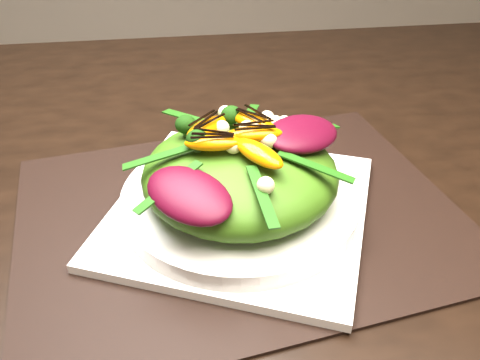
{
  "coord_description": "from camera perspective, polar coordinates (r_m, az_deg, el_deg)",
  "views": [
    {
      "loc": [
        0.02,
        -0.61,
        1.11
      ],
      "look_at": [
        0.09,
        -0.16,
        0.8
      ],
      "focal_mm": 38.0,
      "sensor_mm": 36.0,
      "label": 1
    }
  ],
  "objects": [
    {
      "name": "placemat",
      "position": [
        0.58,
        -0.0,
        -3.8
      ],
      "size": [
        0.54,
        0.44,
        0.0
      ],
      "primitive_type": "cube",
      "rotation": [
        0.0,
        0.0,
        0.16
      ],
      "color": "black",
      "rests_on": "dining_table"
    },
    {
      "name": "macadamia_nut",
      "position": [
        0.5,
        2.25,
        3.3
      ],
      "size": [
        0.02,
        0.02,
        0.02
      ],
      "primitive_type": "sphere",
      "rotation": [
        0.0,
        0.0,
        -0.25
      ],
      "color": "#CAB38E",
      "rests_on": "lettuce_mound"
    },
    {
      "name": "orange_segment",
      "position": [
        0.54,
        -0.58,
        5.51
      ],
      "size": [
        0.06,
        0.03,
        0.02
      ],
      "primitive_type": "ellipsoid",
      "rotation": [
        0.0,
        0.0,
        -0.07
      ],
      "color": "#CF6703",
      "rests_on": "lettuce_mound"
    },
    {
      "name": "broccoli_floret",
      "position": [
        0.55,
        -6.25,
        6.33
      ],
      "size": [
        0.04,
        0.04,
        0.03
      ],
      "primitive_type": "sphere",
      "rotation": [
        0.0,
        0.0,
        0.31
      ],
      "color": "#103209",
      "rests_on": "lettuce_mound"
    },
    {
      "name": "radicchio_leaf",
      "position": [
        0.55,
        7.01,
        5.19
      ],
      "size": [
        0.11,
        0.1,
        0.02
      ],
      "primitive_type": "ellipsoid",
      "rotation": [
        0.0,
        0.0,
        0.55
      ],
      "color": "#3E0615",
      "rests_on": "lettuce_mound"
    },
    {
      "name": "balsamic_drizzle",
      "position": [
        0.53,
        -0.58,
        6.31
      ],
      "size": [
        0.05,
        0.01,
        0.0
      ],
      "primitive_type": "cube",
      "rotation": [
        0.0,
        0.0,
        -0.07
      ],
      "color": "black",
      "rests_on": "orange_segment"
    },
    {
      "name": "plate_base",
      "position": [
        0.58,
        -0.0,
        -3.24
      ],
      "size": [
        0.36,
        0.36,
        0.01
      ],
      "primitive_type": "cube",
      "rotation": [
        0.0,
        0.0,
        -0.4
      ],
      "color": "white",
      "rests_on": "placemat"
    },
    {
      "name": "salad_bowl",
      "position": [
        0.57,
        0.0,
        -2.05
      ],
      "size": [
        0.31,
        0.31,
        0.02
      ],
      "primitive_type": "cylinder",
      "rotation": [
        0.0,
        0.0,
        -0.18
      ],
      "color": "silver",
      "rests_on": "plate_base"
    },
    {
      "name": "dining_table",
      "position": [
        0.72,
        -8.61,
        2.38
      ],
      "size": [
        1.6,
        0.9,
        0.75
      ],
      "primitive_type": "cube",
      "color": "black",
      "rests_on": "floor"
    },
    {
      "name": "lettuce_mound",
      "position": [
        0.55,
        -0.0,
        0.78
      ],
      "size": [
        0.27,
        0.27,
        0.07
      ],
      "primitive_type": "ellipsoid",
      "rotation": [
        0.0,
        0.0,
        0.31
      ],
      "color": "#3B6412",
      "rests_on": "salad_bowl"
    }
  ]
}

